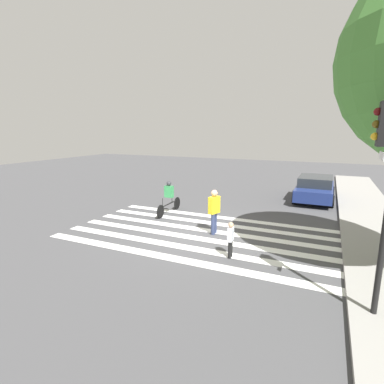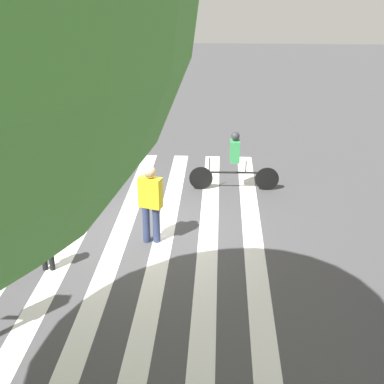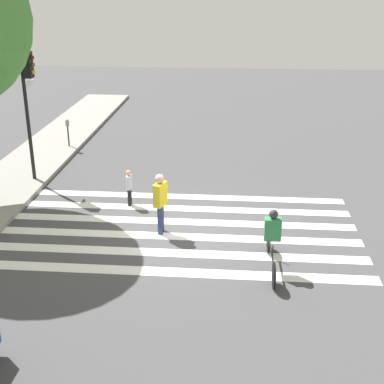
{
  "view_description": "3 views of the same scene",
  "coord_description": "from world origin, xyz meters",
  "views": [
    {
      "loc": [
        10.15,
        4.34,
        3.95
      ],
      "look_at": [
        -0.93,
        -0.72,
        1.41
      ],
      "focal_mm": 28.0,
      "sensor_mm": 36.0,
      "label": 1
    },
    {
      "loc": [
        -1.66,
        10.58,
        5.52
      ],
      "look_at": [
        -1.08,
        -0.06,
        0.93
      ],
      "focal_mm": 50.0,
      "sensor_mm": 36.0,
      "label": 2
    },
    {
      "loc": [
        -13.68,
        -1.47,
        6.6
      ],
      "look_at": [
        0.52,
        -0.29,
        0.94
      ],
      "focal_mm": 50.0,
      "sensor_mm": 36.0,
      "label": 3
    }
  ],
  "objects": [
    {
      "name": "crosswalk_stripes",
      "position": [
        -0.0,
        0.0,
        0.0
      ],
      "size": [
        5.28,
        10.0,
        0.01
      ],
      "color": "white",
      "rests_on": "ground_plane"
    },
    {
      "name": "car_parked_dark_suv",
      "position": [
        -7.91,
        3.78,
        0.72
      ],
      "size": [
        4.5,
        2.08,
        1.38
      ],
      "rotation": [
        0.0,
        0.0,
        -0.01
      ],
      "color": "navy",
      "rests_on": "ground_plane"
    },
    {
      "name": "cyclist_far_lane",
      "position": [
        -2.05,
        -2.43,
        0.86
      ],
      "size": [
        2.34,
        0.41,
        1.58
      ],
      "rotation": [
        0.0,
        0.0,
        0.02
      ],
      "color": "black",
      "rests_on": "ground_plane"
    },
    {
      "name": "pedestrian_adult_blue_shirt",
      "position": [
        1.61,
        1.77,
        0.65
      ],
      "size": [
        0.33,
        0.17,
        1.16
      ],
      "rotation": [
        0.0,
        0.0,
        0.05
      ],
      "color": "black",
      "rests_on": "ground_plane"
    },
    {
      "name": "pedestrian_adult_yellow_jacket",
      "position": [
        -0.25,
        0.52,
        0.98
      ],
      "size": [
        0.52,
        0.36,
        1.73
      ],
      "rotation": [
        0.0,
        0.0,
        2.82
      ],
      "color": "navy",
      "rests_on": "ground_plane"
    },
    {
      "name": "ground_plane",
      "position": [
        0.0,
        0.0,
        0.0
      ],
      "size": [
        60.0,
        60.0,
        0.0
      ],
      "primitive_type": "plane",
      "color": "#444447"
    }
  ]
}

